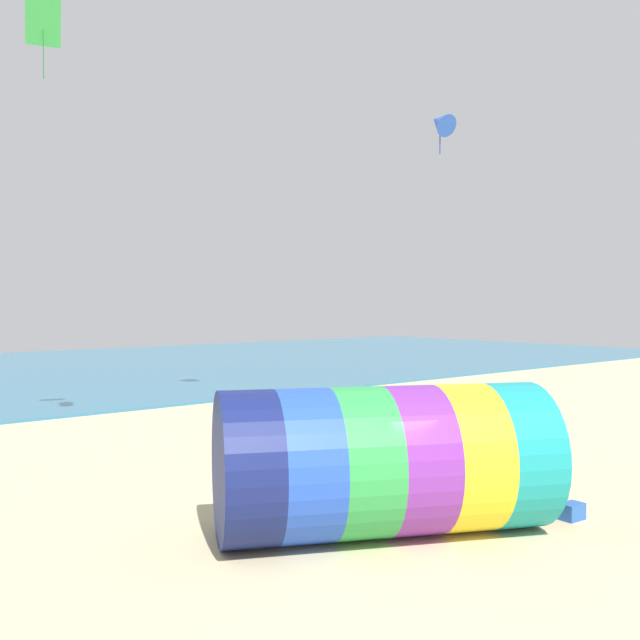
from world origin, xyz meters
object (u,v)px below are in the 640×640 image
object	(u,v)px
giant_inflatable_tube	(384,461)
kite_blue_delta	(440,122)
kite_handler	(551,472)
kite_green_diamond	(43,21)
cooler_box	(572,511)

from	to	relation	value
giant_inflatable_tube	kite_blue_delta	xyz separation A→B (m)	(5.76, 3.49, 8.45)
kite_handler	kite_green_diamond	world-z (taller)	kite_green_diamond
kite_blue_delta	giant_inflatable_tube	bearing A→B (deg)	-148.78
giant_inflatable_tube	kite_handler	distance (m)	4.30
giant_inflatable_tube	kite_green_diamond	distance (m)	18.95
giant_inflatable_tube	cooler_box	bearing A→B (deg)	-26.58
cooler_box	giant_inflatable_tube	bearing A→B (deg)	153.42
kite_handler	kite_green_diamond	bearing A→B (deg)	111.54
cooler_box	kite_green_diamond	bearing A→B (deg)	110.07
giant_inflatable_tube	kite_blue_delta	distance (m)	10.80
kite_green_diamond	cooler_box	xyz separation A→B (m)	(5.83, -15.96, -13.91)
giant_inflatable_tube	cooler_box	size ratio (longest dim) A/B	14.11
kite_handler	kite_blue_delta	distance (m)	10.40
kite_handler	kite_blue_delta	size ratio (longest dim) A/B	1.26
kite_green_diamond	cooler_box	size ratio (longest dim) A/B	5.13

